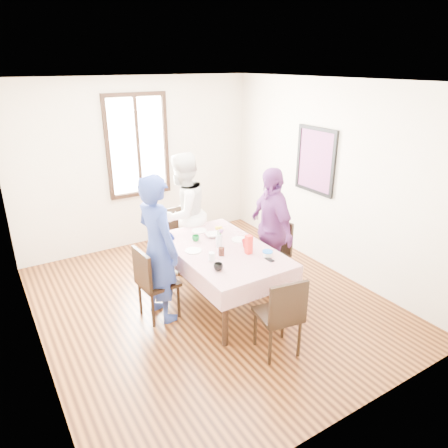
{
  "coord_description": "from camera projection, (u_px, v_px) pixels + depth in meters",
  "views": [
    {
      "loc": [
        -2.25,
        -4.0,
        2.89
      ],
      "look_at": [
        0.13,
        -0.16,
        1.1
      ],
      "focal_mm": 32.97,
      "sensor_mm": 36.0,
      "label": 1
    }
  ],
  "objects": [
    {
      "name": "person_left",
      "position": [
        158.0,
        249.0,
        4.72
      ],
      "size": [
        0.52,
        0.71,
        1.77
      ],
      "primitive_type": "imported",
      "rotation": [
        0.0,
        0.0,
        1.73
      ],
      "color": "navy",
      "rests_on": "ground"
    },
    {
      "name": "window_pane",
      "position": [
        137.0,
        146.0,
        6.49
      ],
      "size": [
        0.9,
        0.02,
        1.5
      ],
      "primitive_type": "cube",
      "color": "white",
      "rests_on": "back_wall"
    },
    {
      "name": "art_poster",
      "position": [
        316.0,
        161.0,
        5.96
      ],
      "size": [
        0.04,
        0.76,
        0.96
      ],
      "primitive_type": "cube",
      "color": "red",
      "rests_on": "right_wall"
    },
    {
      "name": "drinking_glass",
      "position": [
        212.0,
        257.0,
        4.7
      ],
      "size": [
        0.07,
        0.07,
        0.1
      ],
      "primitive_type": "cylinder",
      "color": "silver",
      "rests_on": "tablecloth"
    },
    {
      "name": "serving_bowl",
      "position": [
        213.0,
        235.0,
        5.35
      ],
      "size": [
        0.23,
        0.23,
        0.05
      ],
      "primitive_type": "imported",
      "rotation": [
        0.0,
        0.0,
        -0.27
      ],
      "color": "white",
      "rests_on": "tablecloth"
    },
    {
      "name": "chair_left",
      "position": [
        158.0,
        282.0,
        4.87
      ],
      "size": [
        0.45,
        0.45,
        0.91
      ],
      "primitive_type": "cube",
      "rotation": [
        0.0,
        0.0,
        -1.5
      ],
      "color": "black",
      "rests_on": "ground"
    },
    {
      "name": "plate_far",
      "position": [
        199.0,
        231.0,
        5.53
      ],
      "size": [
        0.2,
        0.2,
        0.01
      ],
      "primitive_type": "cylinder",
      "color": "white",
      "rests_on": "tablecloth"
    },
    {
      "name": "juice_carton",
      "position": [
        249.0,
        245.0,
        4.86
      ],
      "size": [
        0.07,
        0.07,
        0.23
      ],
      "primitive_type": "cube",
      "color": "red",
      "rests_on": "tablecloth"
    },
    {
      "name": "chair_far",
      "position": [
        182.0,
        240.0,
        6.02
      ],
      "size": [
        0.45,
        0.45,
        0.91
      ],
      "primitive_type": "cube",
      "rotation": [
        0.0,
        0.0,
        3.21
      ],
      "color": "black",
      "rests_on": "ground"
    },
    {
      "name": "person_far",
      "position": [
        182.0,
        213.0,
        5.85
      ],
      "size": [
        1.05,
        0.95,
        1.75
      ],
      "primitive_type": "imported",
      "rotation": [
        0.0,
        0.0,
        3.56
      ],
      "color": "white",
      "rests_on": "ground"
    },
    {
      "name": "mug_flag",
      "position": [
        246.0,
        244.0,
        5.04
      ],
      "size": [
        0.15,
        0.15,
        0.1
      ],
      "primitive_type": "imported",
      "rotation": [
        0.0,
        0.0,
        0.92
      ],
      "color": "red",
      "rests_on": "tablecloth"
    },
    {
      "name": "butter_tub",
      "position": [
        267.0,
        254.0,
        4.82
      ],
      "size": [
        0.11,
        0.11,
        0.05
      ],
      "primitive_type": "cylinder",
      "color": "white",
      "rests_on": "tablecloth"
    },
    {
      "name": "chair_right",
      "position": [
        270.0,
        255.0,
        5.57
      ],
      "size": [
        0.48,
        0.48,
        0.91
      ],
      "primitive_type": "cube",
      "rotation": [
        0.0,
        0.0,
        1.73
      ],
      "color": "black",
      "rests_on": "ground"
    },
    {
      "name": "flower_bunch",
      "position": [
        219.0,
        231.0,
        4.99
      ],
      "size": [
        0.09,
        0.09,
        0.1
      ],
      "primitive_type": null,
      "color": "yellow",
      "rests_on": "flower_vase"
    },
    {
      "name": "person_right",
      "position": [
        270.0,
        229.0,
        5.42
      ],
      "size": [
        0.55,
        1.03,
        1.66
      ],
      "primitive_type": "imported",
      "rotation": [
        0.0,
        0.0,
        -1.73
      ],
      "color": "#6F3177",
      "rests_on": "ground"
    },
    {
      "name": "window_frame",
      "position": [
        138.0,
        146.0,
        6.48
      ],
      "size": [
        1.02,
        0.06,
        1.62
      ],
      "primitive_type": "cube",
      "color": "black",
      "rests_on": "back_wall"
    },
    {
      "name": "mug_black",
      "position": [
        218.0,
        267.0,
        4.48
      ],
      "size": [
        0.13,
        0.13,
        0.08
      ],
      "primitive_type": "imported",
      "rotation": [
        0.0,
        0.0,
        0.29
      ],
      "color": "black",
      "rests_on": "tablecloth"
    },
    {
      "name": "right_wall",
      "position": [
        331.0,
        178.0,
        5.81
      ],
      "size": [
        0.0,
        4.5,
        4.5
      ],
      "primitive_type": "plane",
      "rotation": [
        1.57,
        0.0,
        -1.57
      ],
      "color": "beige",
      "rests_on": "ground"
    },
    {
      "name": "jam_jar",
      "position": [
        221.0,
        252.0,
        4.83
      ],
      "size": [
        0.07,
        0.07,
        0.1
      ],
      "primitive_type": "cylinder",
      "color": "black",
      "rests_on": "tablecloth"
    },
    {
      "name": "flower_vase",
      "position": [
        219.0,
        241.0,
        5.04
      ],
      "size": [
        0.08,
        0.08,
        0.16
      ],
      "primitive_type": "cylinder",
      "color": "silver",
      "rests_on": "tablecloth"
    },
    {
      "name": "smartphone",
      "position": [
        270.0,
        260.0,
        4.73
      ],
      "size": [
        0.06,
        0.12,
        0.01
      ],
      "primitive_type": "cube",
      "color": "black",
      "rests_on": "tablecloth"
    },
    {
      "name": "butter_lid",
      "position": [
        268.0,
        252.0,
        4.8
      ],
      "size": [
        0.12,
        0.12,
        0.01
      ],
      "primitive_type": "cylinder",
      "color": "blue",
      "rests_on": "butter_tub"
    },
    {
      "name": "plate_right",
      "position": [
        239.0,
        240.0,
        5.26
      ],
      "size": [
        0.2,
        0.2,
        0.01
      ],
      "primitive_type": "cylinder",
      "color": "white",
      "rests_on": "tablecloth"
    },
    {
      "name": "chair_near",
      "position": [
        278.0,
        314.0,
        4.26
      ],
      "size": [
        0.49,
        0.49,
        0.91
      ],
      "primitive_type": "cube",
      "rotation": [
        0.0,
        0.0,
        -0.17
      ],
      "color": "black",
      "rests_on": "ground"
    },
    {
      "name": "back_wall",
      "position": [
        139.0,
        164.0,
        6.61
      ],
      "size": [
        4.0,
        0.0,
        4.0
      ],
      "primitive_type": "plane",
      "rotation": [
        1.57,
        0.0,
        0.0
      ],
      "color": "beige",
      "rests_on": "ground"
    },
    {
      "name": "mug_green",
      "position": [
        196.0,
        238.0,
        5.22
      ],
      "size": [
        0.14,
        0.14,
        0.08
      ],
      "primitive_type": "imported",
      "rotation": [
        0.0,
        0.0,
        -0.68
      ],
      "color": "#0C7226",
      "rests_on": "tablecloth"
    },
    {
      "name": "ground",
      "position": [
        209.0,
        301.0,
        5.33
      ],
      "size": [
        4.5,
        4.5,
        0.0
      ],
      "primitive_type": "plane",
      "color": "black",
      "rests_on": "ground"
    },
    {
      "name": "dining_table",
      "position": [
        222.0,
        276.0,
        5.17
      ],
      "size": [
        0.95,
        1.62,
        0.75
      ],
      "primitive_type": "cube",
      "color": "black",
      "rests_on": "ground"
    },
    {
      "name": "plate_left",
      "position": [
        193.0,
        251.0,
        4.95
      ],
      "size": [
        0.2,
        0.2,
        0.01
      ],
      "primitive_type": "cylinder",
      "color": "white",
      "rests_on": "tablecloth"
    },
    {
      "name": "tablecloth",
      "position": [
        222.0,
        249.0,
        5.03
      ],
      "size": [
        1.07,
        1.74,
        0.01
      ],
      "primitive_type": "cube",
      "color": "#630615",
      "rests_on": "dining_table"
    }
  ]
}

